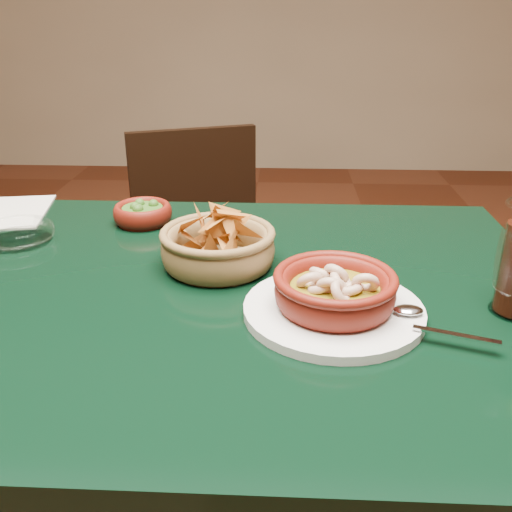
{
  "coord_description": "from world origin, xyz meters",
  "views": [
    {
      "loc": [
        0.18,
        -0.77,
        1.14
      ],
      "look_at": [
        0.14,
        -0.02,
        0.81
      ],
      "focal_mm": 40.0,
      "sensor_mm": 36.0,
      "label": 1
    }
  ],
  "objects_px": {
    "chip_basket": "(218,246)",
    "dining_chair": "(206,267)",
    "shrimp_plate": "(335,295)",
    "dining_table": "(169,341)"
  },
  "relations": [
    {
      "from": "chip_basket",
      "to": "dining_chair",
      "type": "bearing_deg",
      "value": 100.16
    },
    {
      "from": "shrimp_plate",
      "to": "chip_basket",
      "type": "bearing_deg",
      "value": 139.05
    },
    {
      "from": "dining_table",
      "to": "shrimp_plate",
      "type": "relative_size",
      "value": 3.76
    },
    {
      "from": "dining_chair",
      "to": "shrimp_plate",
      "type": "distance_m",
      "value": 0.89
    },
    {
      "from": "dining_chair",
      "to": "shrimp_plate",
      "type": "xyz_separation_m",
      "value": [
        0.29,
        -0.78,
        0.32
      ]
    },
    {
      "from": "dining_chair",
      "to": "chip_basket",
      "type": "bearing_deg",
      "value": -79.84
    },
    {
      "from": "dining_table",
      "to": "chip_basket",
      "type": "xyz_separation_m",
      "value": [
        0.07,
        0.07,
        0.13
      ]
    },
    {
      "from": "dining_table",
      "to": "dining_chair",
      "type": "xyz_separation_m",
      "value": [
        -0.04,
        0.7,
        -0.2
      ]
    },
    {
      "from": "dining_table",
      "to": "dining_chair",
      "type": "height_order",
      "value": "dining_chair"
    },
    {
      "from": "shrimp_plate",
      "to": "dining_table",
      "type": "bearing_deg",
      "value": 162.48
    }
  ]
}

